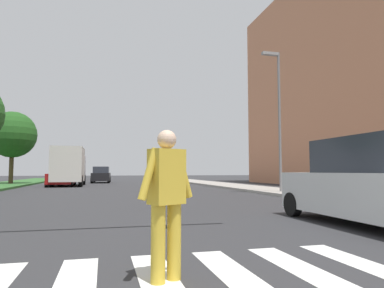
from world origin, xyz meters
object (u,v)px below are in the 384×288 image
(tree_distant, at_px, (13,135))
(street_lamp_right, at_px, (278,108))
(suv_crossing, at_px, (371,184))
(sedan_midblock, at_px, (62,177))
(sedan_distant, at_px, (101,175))
(truck_box_delivery, at_px, (69,166))
(pedestrian_performer, at_px, (166,197))

(tree_distant, relative_size, street_lamp_right, 0.83)
(suv_crossing, xyz_separation_m, sedan_midblock, (-9.07, 22.90, -0.16))
(street_lamp_right, xyz_separation_m, suv_crossing, (-3.17, -10.14, -3.66))
(tree_distant, relative_size, sedan_midblock, 1.48)
(sedan_distant, xyz_separation_m, truck_box_delivery, (-2.53, -7.45, 0.86))
(suv_crossing, xyz_separation_m, truck_box_delivery, (-8.59, 23.65, 0.70))
(street_lamp_right, relative_size, truck_box_delivery, 1.21)
(pedestrian_performer, distance_m, truck_box_delivery, 26.64)
(tree_distant, xyz_separation_m, pedestrian_performer, (8.43, -29.15, -3.44))
(pedestrian_performer, bearing_deg, tree_distant, 106.12)
(sedan_distant, bearing_deg, sedan_midblock, -110.16)
(suv_crossing, bearing_deg, street_lamp_right, 72.62)
(pedestrian_performer, height_order, sedan_midblock, pedestrian_performer)
(truck_box_delivery, bearing_deg, sedan_midblock, -122.90)
(pedestrian_performer, distance_m, suv_crossing, 5.84)
(street_lamp_right, height_order, truck_box_delivery, street_lamp_right)
(pedestrian_performer, relative_size, sedan_distant, 0.38)
(pedestrian_performer, distance_m, sedan_distant, 33.87)
(suv_crossing, distance_m, sedan_distant, 31.68)
(sedan_midblock, bearing_deg, suv_crossing, -68.39)
(tree_distant, height_order, sedan_distant, tree_distant)
(pedestrian_performer, bearing_deg, suv_crossing, 28.17)
(suv_crossing, relative_size, truck_box_delivery, 0.75)
(tree_distant, height_order, sedan_midblock, tree_distant)
(pedestrian_performer, height_order, truck_box_delivery, truck_box_delivery)
(street_lamp_right, bearing_deg, sedan_distant, 113.79)
(sedan_distant, distance_m, truck_box_delivery, 7.91)
(street_lamp_right, distance_m, sedan_distant, 23.22)
(pedestrian_performer, relative_size, sedan_midblock, 0.40)
(sedan_distant, bearing_deg, street_lamp_right, -66.21)
(sedan_distant, height_order, truck_box_delivery, truck_box_delivery)
(tree_distant, xyz_separation_m, sedan_midblock, (4.50, -3.49, -3.60))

